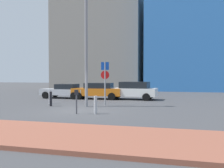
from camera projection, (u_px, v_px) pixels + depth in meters
ground_plane at (81, 111)px, 14.57m from camera, size 120.00×120.00×0.00m
sidewalk_brick at (16, 133)px, 8.60m from camera, size 40.00×3.42×0.14m
parked_car_silver at (65, 91)px, 23.04m from camera, size 4.23×2.10×1.34m
parked_car_orange at (98, 90)px, 22.27m from camera, size 4.53×2.23×1.46m
parked_car_white at (132, 90)px, 21.73m from camera, size 4.62×2.29×1.57m
parking_sign_post at (105, 78)px, 17.20m from camera, size 0.60×0.14×3.07m
parking_meter at (76, 98)px, 13.30m from camera, size 0.18×0.14×1.32m
street_lamp at (86, 33)px, 16.39m from camera, size 0.70×0.36×8.54m
traffic_bollard_near at (51, 99)px, 16.83m from camera, size 0.17×0.17×1.00m
traffic_bollard_mid at (96, 105)px, 13.33m from camera, size 0.18×0.18×0.98m
traffic_bollard_far at (50, 97)px, 18.19m from camera, size 0.17×0.17×1.04m
building_colorful_midrise at (204, 8)px, 38.06m from camera, size 17.09×14.29×25.43m
building_under_construction at (105, 43)px, 46.20m from camera, size 14.89×15.37×16.87m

